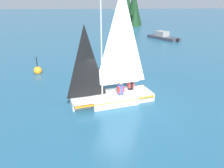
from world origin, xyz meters
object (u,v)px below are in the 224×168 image
(sailboat_main, at_px, (112,88))
(buoy_marker, at_px, (38,70))
(sailor_helm, at_px, (121,91))
(sailor_crew, at_px, (131,86))
(motorboat_distant, at_px, (163,36))

(sailboat_main, bearing_deg, buoy_marker, -60.06)
(sailboat_main, distance_m, sailor_helm, 0.48)
(sailor_crew, bearing_deg, sailboat_main, 15.23)
(sailor_helm, relative_size, sailor_crew, 1.00)
(sailor_helm, bearing_deg, buoy_marker, -57.96)
(motorboat_distant, bearing_deg, sailboat_main, 127.86)
(sailor_crew, height_order, motorboat_distant, sailor_crew)
(sailor_crew, distance_m, buoy_marker, 7.92)
(sailboat_main, bearing_deg, motorboat_distant, -128.41)
(sailor_crew, height_order, buoy_marker, buoy_marker)
(sailor_helm, bearing_deg, motorboat_distant, -127.27)
(sailboat_main, bearing_deg, sailor_helm, 159.63)
(motorboat_distant, bearing_deg, buoy_marker, 107.68)
(sailor_crew, xyz_separation_m, buoy_marker, (4.85, 6.25, -0.40))
(sailboat_main, xyz_separation_m, motorboat_distant, (19.65, -9.20, -0.42))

